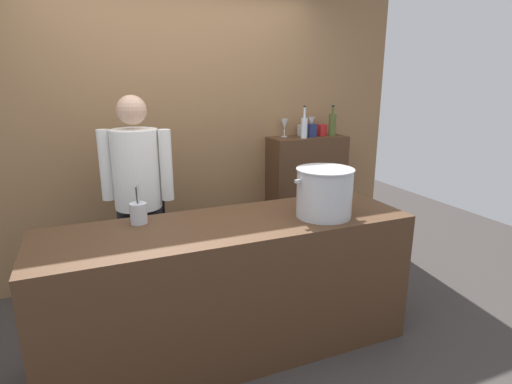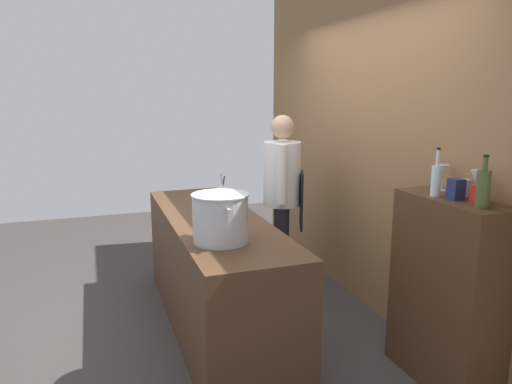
% 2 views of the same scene
% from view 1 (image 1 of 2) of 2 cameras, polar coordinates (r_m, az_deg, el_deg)
% --- Properties ---
extents(ground_plane, '(8.00, 8.00, 0.00)m').
position_cam_1_polar(ground_plane, '(3.01, -3.30, -20.62)').
color(ground_plane, '#383330').
extents(brick_back_panel, '(4.40, 0.10, 3.00)m').
position_cam_1_polar(brick_back_panel, '(3.79, -10.93, 11.09)').
color(brick_back_panel, olive).
rests_on(brick_back_panel, ground_plane).
extents(prep_counter, '(2.32, 0.70, 0.90)m').
position_cam_1_polar(prep_counter, '(2.77, -3.44, -13.07)').
color(prep_counter, '#472D1C').
rests_on(prep_counter, ground_plane).
extents(bar_cabinet, '(0.76, 0.32, 1.22)m').
position_cam_1_polar(bar_cabinet, '(4.19, 6.89, -0.70)').
color(bar_cabinet, '#472D1C').
rests_on(bar_cabinet, ground_plane).
extents(chef, '(0.50, 0.40, 1.66)m').
position_cam_1_polar(chef, '(3.18, -15.98, 0.17)').
color(chef, black).
rests_on(chef, ground_plane).
extents(stockpot_large, '(0.43, 0.37, 0.32)m').
position_cam_1_polar(stockpot_large, '(2.69, 9.43, -0.08)').
color(stockpot_large, '#B7BABF').
rests_on(stockpot_large, prep_counter).
extents(utensil_crock, '(0.10, 0.10, 0.26)m').
position_cam_1_polar(utensil_crock, '(2.65, -15.92, -2.79)').
color(utensil_crock, '#B7BABF').
rests_on(utensil_crock, prep_counter).
extents(wine_bottle_clear, '(0.06, 0.06, 0.30)m').
position_cam_1_polar(wine_bottle_clear, '(3.95, 6.68, 8.92)').
color(wine_bottle_clear, silver).
rests_on(wine_bottle_clear, bar_cabinet).
extents(wine_bottle_olive, '(0.07, 0.07, 0.30)m').
position_cam_1_polar(wine_bottle_olive, '(4.15, 10.50, 9.18)').
color(wine_bottle_olive, '#475123').
rests_on(wine_bottle_olive, bar_cabinet).
extents(wine_glass_short, '(0.07, 0.07, 0.17)m').
position_cam_1_polar(wine_glass_short, '(4.02, 3.95, 9.30)').
color(wine_glass_short, silver).
rests_on(wine_glass_short, bar_cabinet).
extents(wine_glass_wide, '(0.07, 0.07, 0.18)m').
position_cam_1_polar(wine_glass_wide, '(4.16, 7.68, 9.56)').
color(wine_glass_wide, silver).
rests_on(wine_glass_wide, bar_cabinet).
extents(spice_tin_silver, '(0.07, 0.07, 0.11)m').
position_cam_1_polar(spice_tin_silver, '(4.12, 6.38, 8.47)').
color(spice_tin_silver, '#B2B2B7').
rests_on(spice_tin_silver, bar_cabinet).
extents(spice_tin_navy, '(0.08, 0.08, 0.12)m').
position_cam_1_polar(spice_tin_navy, '(4.06, 7.66, 8.44)').
color(spice_tin_navy, navy).
rests_on(spice_tin_navy, bar_cabinet).
extents(spice_tin_red, '(0.07, 0.07, 0.11)m').
position_cam_1_polar(spice_tin_red, '(4.17, 9.10, 8.47)').
color(spice_tin_red, red).
rests_on(spice_tin_red, bar_cabinet).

